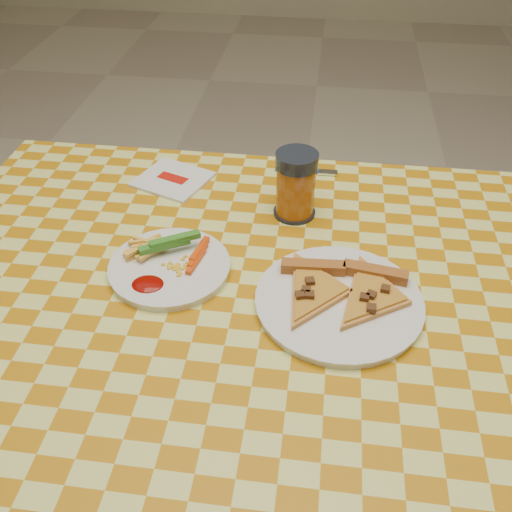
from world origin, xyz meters
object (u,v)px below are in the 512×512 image
object	(u,v)px
table	(268,317)
plate_left	(170,268)
plate_right	(339,303)
drink_glass	(296,185)

from	to	relation	value
table	plate_left	size ratio (longest dim) A/B	6.16
table	plate_right	xyz separation A→B (m)	(0.12, -0.03, 0.08)
drink_glass	table	bearing A→B (deg)	-96.69
plate_right	drink_glass	bearing A→B (deg)	110.30
table	plate_right	size ratio (longest dim) A/B	4.77
table	drink_glass	size ratio (longest dim) A/B	9.55
drink_glass	plate_right	bearing A→B (deg)	-69.70
plate_left	drink_glass	world-z (taller)	drink_glass
plate_left	drink_glass	size ratio (longest dim) A/B	1.55
table	plate_right	world-z (taller)	plate_right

